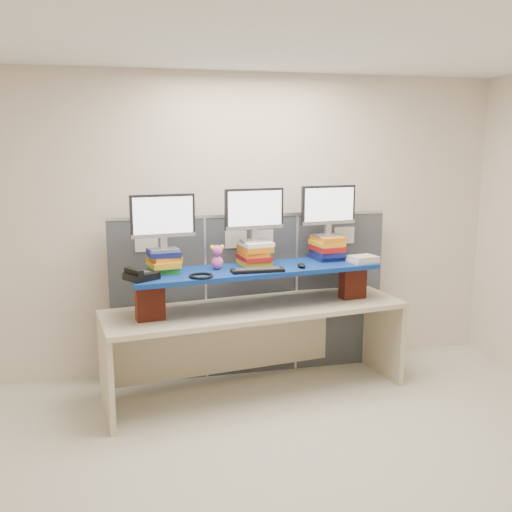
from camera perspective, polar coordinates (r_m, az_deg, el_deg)
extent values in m
cube|color=#F3E0C8|center=(3.53, 5.94, -1.11)|extent=(5.00, 4.00, 2.80)
cube|color=beige|center=(4.06, 5.52, -20.77)|extent=(5.00, 4.00, 0.01)
cube|color=white|center=(3.52, 6.42, 21.74)|extent=(5.00, 4.00, 0.01)
cube|color=#3D4148|center=(5.24, -9.78, -4.54)|extent=(0.85, 0.05, 1.50)
cube|color=#3D4148|center=(5.35, -0.46, -4.04)|extent=(0.85, 0.05, 1.50)
cube|color=#3D4148|center=(5.60, 8.23, -3.47)|extent=(0.85, 0.05, 1.50)
cube|color=silver|center=(5.21, -0.47, 4.12)|extent=(2.60, 0.06, 0.03)
cube|color=white|center=(5.08, -10.90, 1.31)|extent=(0.20, 0.00, 0.16)
cube|color=white|center=(5.18, -2.02, 1.67)|extent=(0.20, 0.00, 0.16)
cube|color=white|center=(5.23, 0.67, 1.78)|extent=(0.20, 0.00, 0.16)
cube|color=white|center=(5.48, 8.83, 2.06)|extent=(0.20, 0.00, 0.16)
cube|color=beige|center=(4.89, 0.00, -5.32)|extent=(2.66, 1.10, 0.04)
cube|color=beige|center=(4.74, -14.76, -11.26)|extent=(0.14, 0.70, 0.74)
cube|color=beige|center=(5.57, 12.39, -7.76)|extent=(0.14, 0.70, 0.74)
cube|color=maroon|center=(4.56, -10.56, -4.47)|extent=(0.24, 0.15, 0.30)
cube|color=maroon|center=(5.19, 9.64, -2.54)|extent=(0.24, 0.15, 0.30)
cube|color=navy|center=(4.81, 0.00, -1.40)|extent=(2.17, 0.81, 0.04)
cube|color=#248928|center=(4.70, -9.26, -1.27)|extent=(0.25, 0.29, 0.05)
cube|color=gold|center=(4.68, -9.25, -0.72)|extent=(0.27, 0.33, 0.05)
cube|color=orange|center=(4.68, -9.04, -0.18)|extent=(0.26, 0.30, 0.04)
cube|color=navy|center=(4.67, -9.24, 0.30)|extent=(0.27, 0.30, 0.04)
cube|color=gold|center=(4.92, -0.18, -0.61)|extent=(0.28, 0.30, 0.05)
cube|color=#A91513|center=(4.90, -0.20, -0.15)|extent=(0.27, 0.31, 0.04)
cube|color=orange|center=(4.91, -0.26, 0.31)|extent=(0.23, 0.30, 0.04)
cube|color=orange|center=(4.90, -0.10, 0.80)|extent=(0.28, 0.32, 0.05)
cube|color=white|center=(4.88, -0.04, 1.26)|extent=(0.29, 0.30, 0.03)
cube|color=navy|center=(5.22, 7.06, -0.08)|extent=(0.28, 0.32, 0.03)
cube|color=navy|center=(5.19, 7.07, 0.30)|extent=(0.24, 0.31, 0.04)
cube|color=#A91513|center=(5.18, 7.10, 0.81)|extent=(0.27, 0.33, 0.05)
cube|color=gold|center=(5.18, 7.09, 1.31)|extent=(0.27, 0.31, 0.04)
cube|color=orange|center=(5.18, 7.22, 1.75)|extent=(0.27, 0.30, 0.04)
cube|color=#98999D|center=(4.67, -9.20, 0.66)|extent=(0.25, 0.18, 0.02)
cube|color=#98999D|center=(4.66, -9.22, 1.32)|extent=(0.06, 0.05, 0.09)
cube|color=black|center=(4.63, -9.31, 3.99)|extent=(0.52, 0.11, 0.34)
cube|color=white|center=(4.61, -9.29, 3.96)|extent=(0.48, 0.07, 0.30)
cube|color=#98999D|center=(4.88, -0.17, 1.55)|extent=(0.25, 0.18, 0.02)
cube|color=#98999D|center=(4.87, -0.17, 2.19)|extent=(0.06, 0.05, 0.09)
cube|color=black|center=(4.85, -0.17, 4.75)|extent=(0.52, 0.11, 0.34)
cube|color=white|center=(4.83, -0.11, 4.73)|extent=(0.48, 0.07, 0.30)
cube|color=#98999D|center=(5.17, 7.18, 2.08)|extent=(0.25, 0.18, 0.02)
cube|color=#98999D|center=(5.17, 7.19, 2.68)|extent=(0.06, 0.05, 0.09)
cube|color=black|center=(5.14, 7.25, 5.09)|extent=(0.52, 0.11, 0.34)
cube|color=white|center=(5.12, 7.33, 5.07)|extent=(0.48, 0.07, 0.30)
cube|color=black|center=(4.65, 0.15, -1.43)|extent=(0.43, 0.15, 0.02)
cube|color=#2A2A2D|center=(4.64, 0.15, -1.26)|extent=(0.37, 0.10, 0.00)
ellipsoid|color=black|center=(4.81, 4.58, -0.96)|extent=(0.11, 0.13, 0.04)
cube|color=black|center=(4.46, -11.39, -1.97)|extent=(0.29, 0.28, 0.05)
cube|color=#2A2A2D|center=(4.46, -11.40, -1.58)|extent=(0.15, 0.15, 0.01)
cube|color=black|center=(4.42, -12.11, -1.51)|extent=(0.15, 0.19, 0.04)
torus|color=black|center=(4.48, -5.51, -1.98)|extent=(0.20, 0.20, 0.02)
ellipsoid|color=#E6579F|center=(4.74, -3.89, -0.66)|extent=(0.10, 0.09, 0.11)
sphere|color=#E6579F|center=(4.72, -3.91, 0.55)|extent=(0.09, 0.09, 0.09)
sphere|color=#FDF428|center=(4.71, -4.40, 0.85)|extent=(0.04, 0.04, 0.04)
sphere|color=#FDF428|center=(4.72, -3.43, 0.89)|extent=(0.04, 0.04, 0.04)
cube|color=beige|center=(5.11, 10.66, -0.46)|extent=(0.27, 0.24, 0.03)
cube|color=beige|center=(5.11, 10.67, -0.15)|extent=(0.26, 0.22, 0.03)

